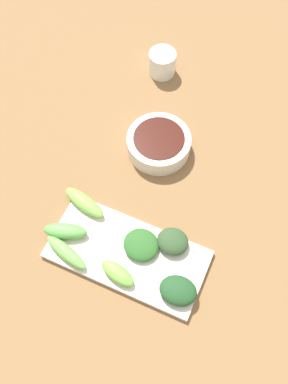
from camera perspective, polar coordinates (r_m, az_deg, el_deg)
The scene contains 11 objects.
tabletop at distance 0.88m, azimuth -0.24°, elevation -0.40°, with size 2.10×2.10×0.02m, color brown.
sauce_bowl at distance 0.90m, azimuth 1.92°, elevation 6.35°, with size 0.13×0.13×0.04m.
serving_plate at distance 0.81m, azimuth -2.14°, elevation -8.09°, with size 0.14×0.29×0.01m, color silver.
broccoli_leafy_0 at distance 0.80m, azimuth -0.37°, elevation -6.87°, with size 0.06×0.07×0.02m, color #2A5D24.
broccoli_leafy_1 at distance 0.80m, azimuth 3.76°, elevation -6.43°, with size 0.05×0.06×0.03m, color #2D4827.
broccoli_leafy_2 at distance 0.78m, azimuth 4.46°, elevation -12.65°, with size 0.05×0.07×0.02m, color #1F4823.
broccoli_stalk_3 at distance 0.79m, azimuth -3.44°, elevation -10.50°, with size 0.03×0.07×0.02m, color #74BA45.
broccoli_stalk_4 at distance 0.84m, azimuth -7.76°, elevation -1.37°, with size 0.03×0.09×0.02m, color #78B648.
broccoli_stalk_5 at distance 0.81m, azimuth -10.06°, elevation -7.75°, with size 0.03×0.09×0.02m, color #69B54C.
broccoli_stalk_6 at distance 0.82m, azimuth -10.15°, elevation -5.02°, with size 0.03×0.08×0.02m, color #5C9F4A.
tea_cup at distance 1.03m, azimuth 2.38°, elevation 16.39°, with size 0.06×0.06×0.06m, color white.
Camera 1 is at (0.36, 0.16, 0.79)m, focal length 41.06 mm.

